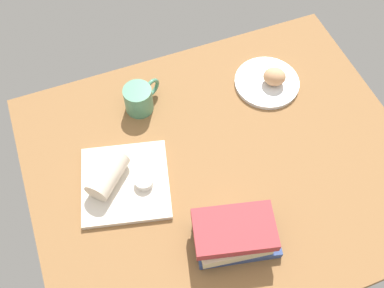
% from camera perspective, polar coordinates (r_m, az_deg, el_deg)
% --- Properties ---
extents(dining_table, '(1.10, 0.90, 0.04)m').
position_cam_1_polar(dining_table, '(1.30, 3.91, -2.88)').
color(dining_table, olive).
rests_on(dining_table, ground).
extents(round_plate, '(0.21, 0.21, 0.01)m').
position_cam_1_polar(round_plate, '(1.46, 9.62, 7.82)').
color(round_plate, white).
rests_on(round_plate, dining_table).
extents(scone_pastry, '(0.09, 0.09, 0.06)m').
position_cam_1_polar(scone_pastry, '(1.43, 10.58, 8.53)').
color(scone_pastry, tan).
rests_on(scone_pastry, round_plate).
extents(square_plate, '(0.29, 0.29, 0.02)m').
position_cam_1_polar(square_plate, '(1.26, -8.58, -4.96)').
color(square_plate, silver).
rests_on(square_plate, dining_table).
extents(sauce_cup, '(0.05, 0.05, 0.02)m').
position_cam_1_polar(sauce_cup, '(1.23, -6.21, -4.80)').
color(sauce_cup, silver).
rests_on(sauce_cup, square_plate).
extents(breakfast_wrap, '(0.14, 0.14, 0.07)m').
position_cam_1_polar(breakfast_wrap, '(1.23, -10.82, -3.89)').
color(breakfast_wrap, beige).
rests_on(breakfast_wrap, square_plate).
extents(book_stack, '(0.24, 0.17, 0.10)m').
position_cam_1_polar(book_stack, '(1.15, 5.49, -11.56)').
color(book_stack, '#33477F').
rests_on(book_stack, dining_table).
extents(coffee_mug, '(0.13, 0.09, 0.09)m').
position_cam_1_polar(coffee_mug, '(1.36, -6.80, 5.86)').
color(coffee_mug, '#4C8C6B').
rests_on(coffee_mug, dining_table).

